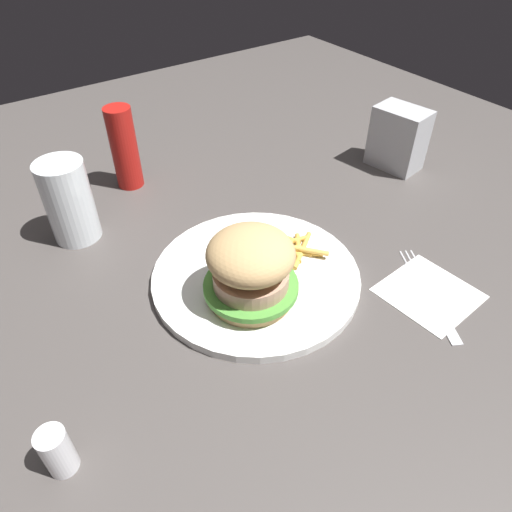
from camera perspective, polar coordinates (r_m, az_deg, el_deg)
name	(u,v)px	position (r m, az deg, el deg)	size (l,w,h in m)	color
ground_plane	(244,278)	(0.64, -1.43, -2.63)	(1.60, 1.60, 0.00)	#47423F
plate	(256,276)	(0.63, 0.00, -2.47)	(0.28, 0.28, 0.01)	white
sandwich	(251,268)	(0.56, -0.64, -1.46)	(0.12, 0.12, 0.10)	tan
fries_pile	(286,247)	(0.66, 3.67, 1.13)	(0.11, 0.10, 0.01)	gold
napkin	(429,293)	(0.66, 20.27, -4.23)	(0.11, 0.11, 0.00)	white
fork	(429,291)	(0.66, 20.26, -3.98)	(0.16, 0.10, 0.00)	silver
drink_glass	(70,206)	(0.73, -21.63, 5.65)	(0.07, 0.07, 0.12)	silver
napkin_dispenser	(398,138)	(0.89, 16.88, 13.52)	(0.09, 0.06, 0.11)	#B7BABF
ketchup_bottle	(124,148)	(0.82, -15.71, 12.51)	(0.04, 0.04, 0.14)	#B21914
salt_shaker	(57,451)	(0.49, -23.01, -21.00)	(0.03, 0.03, 0.06)	white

